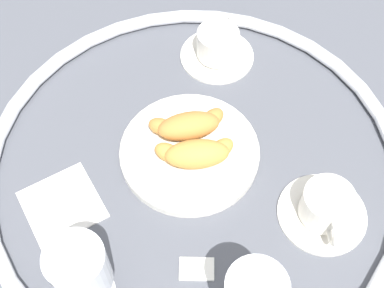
# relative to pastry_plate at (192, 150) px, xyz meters

# --- Properties ---
(ground_plane) EXTENTS (2.20, 2.20, 0.00)m
(ground_plane) POSITION_rel_pastry_plate_xyz_m (-0.00, -0.02, -0.01)
(ground_plane) COLOR #4C4F56
(table_chrome_rim) EXTENTS (0.68, 0.68, 0.02)m
(table_chrome_rim) POSITION_rel_pastry_plate_xyz_m (-0.00, -0.02, 0.00)
(table_chrome_rim) COLOR silver
(table_chrome_rim) RESTS_ON ground_plane
(pastry_plate) EXTENTS (0.23, 0.23, 0.02)m
(pastry_plate) POSITION_rel_pastry_plate_xyz_m (0.00, 0.00, 0.00)
(pastry_plate) COLOR silver
(pastry_plate) RESTS_ON ground_plane
(croissant_large) EXTENTS (0.13, 0.09, 0.04)m
(croissant_large) POSITION_rel_pastry_plate_xyz_m (-0.01, -0.02, 0.03)
(croissant_large) COLOR #CC893D
(croissant_large) RESTS_ON pastry_plate
(croissant_small) EXTENTS (0.13, 0.09, 0.04)m
(croissant_small) POSITION_rel_pastry_plate_xyz_m (0.01, 0.03, 0.03)
(croissant_small) COLOR #BC7A38
(croissant_small) RESTS_ON pastry_plate
(coffee_cup_near) EXTENTS (0.14, 0.14, 0.06)m
(coffee_cup_near) POSITION_rel_pastry_plate_xyz_m (0.13, -0.19, 0.02)
(coffee_cup_near) COLOR silver
(coffee_cup_near) RESTS_ON ground_plane
(coffee_cup_far) EXTENTS (0.14, 0.14, 0.06)m
(coffee_cup_far) POSITION_rel_pastry_plate_xyz_m (0.14, 0.17, 0.02)
(coffee_cup_far) COLOR silver
(coffee_cup_far) RESTS_ON ground_plane
(juice_glass_left) EXTENTS (0.08, 0.08, 0.14)m
(juice_glass_left) POSITION_rel_pastry_plate_xyz_m (-0.23, -0.14, 0.08)
(juice_glass_left) COLOR white
(juice_glass_left) RESTS_ON ground_plane
(sugar_packet) EXTENTS (0.06, 0.05, 0.01)m
(sugar_packet) POSITION_rel_pastry_plate_xyz_m (-0.08, -0.18, -0.01)
(sugar_packet) COLOR white
(sugar_packet) RESTS_ON ground_plane
(folded_napkin) EXTENTS (0.12, 0.12, 0.01)m
(folded_napkin) POSITION_rel_pastry_plate_xyz_m (-0.22, 0.01, -0.01)
(folded_napkin) COLOR silver
(folded_napkin) RESTS_ON ground_plane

